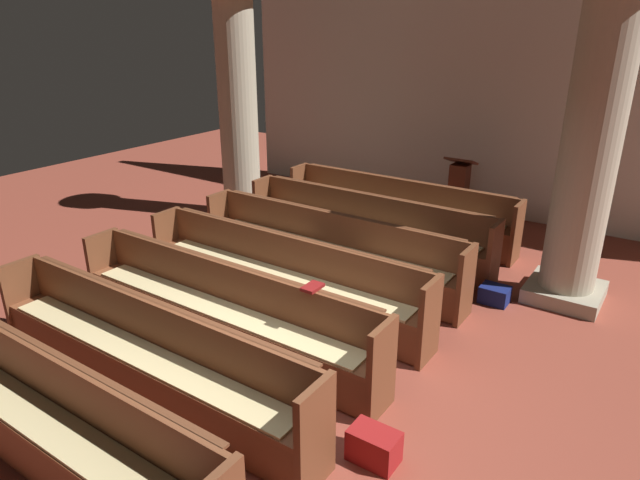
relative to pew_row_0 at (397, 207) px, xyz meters
name	(u,v)px	position (x,y,z in m)	size (l,w,h in m)	color
ground_plane	(276,387)	(0.87, -4.13, -0.47)	(19.20, 19.20, 0.00)	brown
back_wall	(505,81)	(0.87, 1.95, 1.78)	(10.00, 0.16, 4.50)	silver
pew_row_0	(397,207)	(0.00, 0.00, 0.00)	(3.76, 0.47, 0.87)	brown
pew_row_1	(365,225)	(0.00, -0.97, 0.00)	(3.76, 0.46, 0.87)	brown
pew_row_2	(327,246)	(0.00, -1.95, 0.00)	(3.76, 0.46, 0.87)	brown
pew_row_3	(280,273)	(0.00, -2.92, 0.00)	(3.76, 0.47, 0.87)	brown
pew_row_4	(221,307)	(0.00, -3.90, 0.00)	(3.76, 0.46, 0.87)	brown
pew_row_5	(143,351)	(0.00, -4.87, 0.00)	(3.76, 0.46, 0.87)	brown
pew_row_6	(37,411)	(0.00, -5.85, 0.00)	(3.76, 0.47, 0.87)	brown
pillar_aisle_side	(592,138)	(2.69, -0.77, 1.50)	(0.91, 0.91, 3.79)	#9F967E
pillar_far_side	(238,100)	(-2.64, -0.61, 1.50)	(0.91, 0.91, 3.79)	#9F967E
lectern	(458,193)	(0.50, 1.28, -0.01)	(0.48, 0.45, 1.08)	#492215
hymn_book	(313,287)	(1.00, -3.71, 0.42)	(0.14, 0.21, 0.03)	maroon
kneeler_box_red	(374,446)	(2.08, -4.43, -0.33)	(0.38, 0.25, 0.27)	maroon
kneeler_box_navy	(495,295)	(2.01, -1.35, -0.36)	(0.33, 0.26, 0.21)	navy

